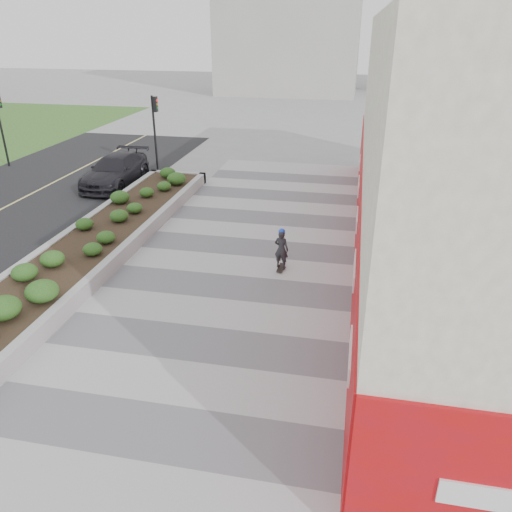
# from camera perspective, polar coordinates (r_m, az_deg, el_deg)

# --- Properties ---
(ground) EXTENTS (160.00, 160.00, 0.00)m
(ground) POSITION_cam_1_polar(r_m,az_deg,el_deg) (12.23, -9.28, -14.58)
(ground) COLOR gray
(ground) RESTS_ON ground
(walkway) EXTENTS (8.00, 36.00, 0.01)m
(walkway) POSITION_cam_1_polar(r_m,az_deg,el_deg) (14.51, -5.25, -7.22)
(walkway) COLOR #A8A8AD
(walkway) RESTS_ON ground
(building) EXTENTS (6.04, 24.08, 8.00)m
(building) POSITION_cam_1_polar(r_m,az_deg,el_deg) (18.38, 21.86, 11.54)
(building) COLOR beige
(building) RESTS_ON ground
(planter) EXTENTS (3.00, 18.00, 0.90)m
(planter) POSITION_cam_1_polar(r_m,az_deg,el_deg) (19.62, -17.57, 1.98)
(planter) COLOR #9E9EA0
(planter) RESTS_ON ground
(traffic_signal_near) EXTENTS (0.33, 0.28, 4.20)m
(traffic_signal_near) POSITION_cam_1_polar(r_m,az_deg,el_deg) (28.83, -11.46, 14.69)
(traffic_signal_near) COLOR black
(traffic_signal_near) RESTS_ON ground
(traffic_signal_far) EXTENTS (0.33, 0.28, 4.20)m
(traffic_signal_far) POSITION_cam_1_polar(r_m,az_deg,el_deg) (33.03, -27.19, 13.79)
(traffic_signal_far) COLOR black
(traffic_signal_far) RESTS_ON ground
(distant_bldg_north_l) EXTENTS (16.00, 12.00, 20.00)m
(distant_bldg_north_l) POSITION_cam_1_polar(r_m,az_deg,el_deg) (64.34, 4.05, 27.08)
(distant_bldg_north_l) COLOR #ADAAA3
(distant_bldg_north_l) RESTS_ON ground
(manhole_cover) EXTENTS (0.44, 0.44, 0.01)m
(manhole_cover) POSITION_cam_1_polar(r_m,az_deg,el_deg) (14.40, -3.32, -7.46)
(manhole_cover) COLOR #595654
(manhole_cover) RESTS_ON ground
(skateboarder) EXTENTS (0.56, 0.73, 1.52)m
(skateboarder) POSITION_cam_1_polar(r_m,az_deg,el_deg) (16.96, 2.92, 0.81)
(skateboarder) COLOR beige
(skateboarder) RESTS_ON ground
(car_dark) EXTENTS (2.23, 5.28, 1.52)m
(car_dark) POSITION_cam_1_polar(r_m,az_deg,el_deg) (27.33, -15.78, 9.39)
(car_dark) COLOR black
(car_dark) RESTS_ON ground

